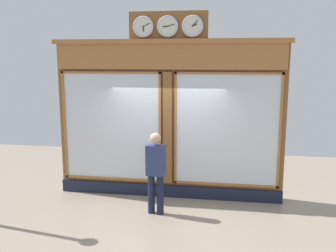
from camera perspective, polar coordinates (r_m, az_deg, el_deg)
shop_facade at (r=8.43m, az=0.14°, el=1.16°), size 5.19×0.42×4.12m
pedestrian at (r=7.59m, az=-1.89°, el=-6.68°), size 0.39×0.28×1.69m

